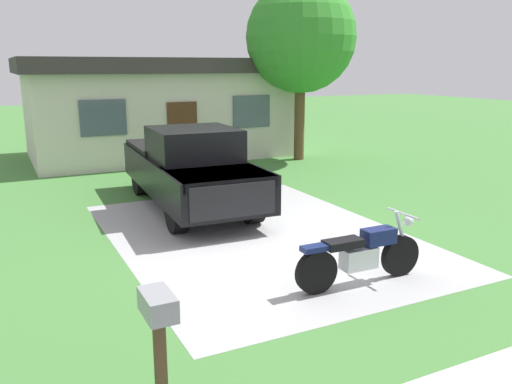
% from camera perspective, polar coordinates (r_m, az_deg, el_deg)
% --- Properties ---
extents(ground_plane, '(80.00, 80.00, 0.00)m').
position_cam_1_polar(ground_plane, '(10.35, 0.20, -4.73)').
color(ground_plane, '#457E3A').
extents(driveway_pad, '(5.34, 7.38, 0.01)m').
position_cam_1_polar(driveway_pad, '(10.35, 0.20, -4.71)').
color(driveway_pad, '#AAAAAA').
rests_on(driveway_pad, ground).
extents(motorcycle, '(2.21, 0.70, 1.09)m').
position_cam_1_polar(motorcycle, '(8.14, 11.35, -6.66)').
color(motorcycle, black).
rests_on(motorcycle, ground).
extents(pickup_truck, '(2.27, 5.71, 1.90)m').
position_cam_1_polar(pickup_truck, '(12.37, -7.31, 2.75)').
color(pickup_truck, black).
rests_on(pickup_truck, ground).
extents(mailbox, '(0.26, 0.48, 1.26)m').
position_cam_1_polar(mailbox, '(5.00, -10.53, -13.69)').
color(mailbox, '#4C3823').
rests_on(mailbox, ground).
extents(shade_tree, '(3.76, 3.76, 6.07)m').
position_cam_1_polar(shade_tree, '(18.57, 4.91, 16.36)').
color(shade_tree, brown).
rests_on(shade_tree, ground).
extents(neighbor_house, '(9.60, 5.60, 3.50)m').
position_cam_1_polar(neighbor_house, '(19.84, -10.40, 9.12)').
color(neighbor_house, beige).
rests_on(neighbor_house, ground).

